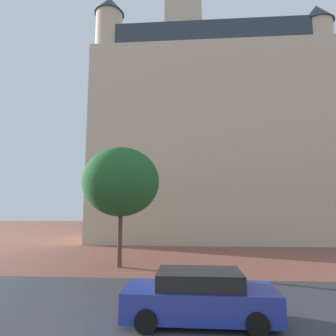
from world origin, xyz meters
TOP-DOWN VIEW (x-y plane):
  - ground_plane at (0.00, 10.00)m, footprint 120.00×120.00m
  - street_asphalt_strip at (0.00, 7.75)m, footprint 120.00×7.30m
  - landmark_building at (3.26, 29.19)m, footprint 24.83×11.87m
  - car_blue at (1.50, 6.14)m, footprint 4.60×2.11m
  - tree_curb_far at (-2.93, 14.02)m, footprint 4.64×4.64m

SIDE VIEW (x-z plane):
  - ground_plane at x=0.00m, z-range 0.00..0.00m
  - street_asphalt_strip at x=0.00m, z-range 0.00..0.00m
  - car_blue at x=1.50m, z-range -0.02..1.48m
  - tree_curb_far at x=-2.93m, z-range 1.45..8.54m
  - landmark_building at x=3.26m, z-range -8.65..32.63m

